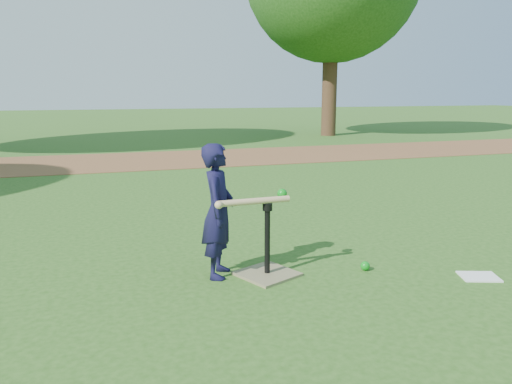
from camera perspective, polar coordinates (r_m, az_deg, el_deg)
name	(u,v)px	position (r m, az deg, el deg)	size (l,w,h in m)	color
ground	(259,281)	(4.10, 0.30, -10.12)	(80.00, 80.00, 0.00)	#285116
dirt_strip	(152,160)	(11.28, -11.79, 3.59)	(24.00, 3.00, 0.01)	brown
child	(218,211)	(4.06, -4.33, -2.17)	(0.40, 0.26, 1.10)	black
wiffle_ball_ground	(365,266)	(4.41, 12.36, -8.25)	(0.08, 0.08, 0.08)	#0C8A17
clipboard	(479,277)	(4.55, 24.12, -8.81)	(0.30, 0.23, 0.01)	white
batting_tee	(267,263)	(4.18, 1.29, -8.06)	(0.57, 0.57, 0.61)	olive
swing_action	(257,200)	(3.99, 0.06, -0.91)	(0.64, 0.18, 0.11)	tan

